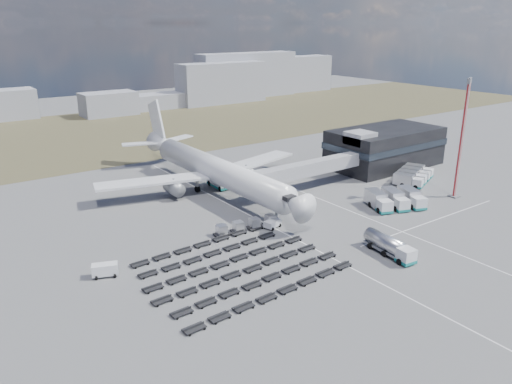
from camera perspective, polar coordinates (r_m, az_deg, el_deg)
ground at (r=89.50m, az=5.90°, el=-5.26°), size 420.00×420.00×0.00m
grass_strip at (r=182.96m, az=-17.59°, el=6.44°), size 420.00×90.00×0.01m
lane_markings at (r=97.73m, az=9.05°, el=-3.28°), size 47.12×110.00×0.01m
terminal at (r=136.61m, az=14.47°, el=5.03°), size 30.40×16.40×11.00m
jet_bridge at (r=112.09m, az=5.21°, el=2.50°), size 30.30×3.80×7.05m
airliner at (r=112.41m, az=-4.96°, el=2.68°), size 51.59×64.53×17.62m
skyline at (r=218.45m, az=-21.30°, el=10.56°), size 307.60×26.64×25.39m
fuel_tanker at (r=85.10m, az=15.00°, el=-5.97°), size 3.58×10.18×3.22m
pushback_tug at (r=93.18m, az=1.89°, el=-3.68°), size 3.66×2.66×1.48m
utility_van at (r=79.17m, az=-16.87°, el=-8.56°), size 4.16×2.96×2.07m
catering_truck at (r=115.98m, az=-4.27°, el=1.32°), size 3.18×7.08×3.19m
service_trucks_near at (r=107.13m, az=15.63°, el=-0.80°), size 12.42×10.96×3.14m
service_trucks_far at (r=126.02m, az=17.57°, el=1.82°), size 13.72×10.82×2.69m
uld_row at (r=91.96m, az=-1.10°, el=-3.76°), size 13.09×3.08×1.80m
baggage_dollies at (r=78.28m, az=-2.36°, el=-8.58°), size 31.63×23.11×0.70m
floodlight_mast at (r=114.78m, az=22.44°, el=5.57°), size 2.43×1.99×25.72m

